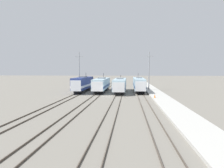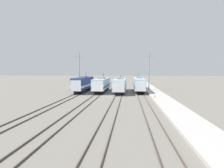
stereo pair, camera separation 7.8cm
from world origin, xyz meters
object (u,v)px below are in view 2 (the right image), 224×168
at_px(locomotive_center_left, 102,84).
at_px(locomotive_far_left, 83,84).
at_px(locomotive_far_right, 139,84).
at_px(catenary_tower_left, 79,70).
at_px(locomotive_center_right, 120,85).
at_px(traffic_cone, 155,96).
at_px(catenary_tower_right, 149,70).

bearing_deg(locomotive_center_left, locomotive_far_left, -175.67).
bearing_deg(locomotive_far_right, catenary_tower_left, 170.72).
xyz_separation_m(locomotive_center_right, locomotive_far_right, (5.11, 3.21, 0.06)).
height_order(locomotive_center_right, traffic_cone, locomotive_center_right).
relative_size(locomotive_far_left, locomotive_center_left, 0.96).
distance_m(locomotive_center_right, locomotive_far_right, 6.03).
distance_m(catenary_tower_left, catenary_tower_right, 20.49).
bearing_deg(catenary_tower_left, locomotive_far_left, -66.56).
height_order(catenary_tower_left, traffic_cone, catenary_tower_left).
bearing_deg(locomotive_far_right, traffic_cone, -80.85).
distance_m(catenary_tower_right, traffic_cone, 19.46).
distance_m(locomotive_far_right, catenary_tower_right, 5.64).
relative_size(locomotive_center_left, locomotive_center_right, 0.99).
height_order(locomotive_center_right, catenary_tower_left, catenary_tower_left).
height_order(locomotive_far_left, catenary_tower_left, catenary_tower_left).
xyz_separation_m(locomotive_center_left, traffic_cone, (12.77, -14.14, -1.46)).
distance_m(locomotive_far_left, catenary_tower_left, 6.55).
relative_size(locomotive_far_right, traffic_cone, 29.54).
bearing_deg(traffic_cone, catenary_tower_left, 136.93).
bearing_deg(traffic_cone, locomotive_center_left, 132.08).
height_order(locomotive_center_left, catenary_tower_right, catenary_tower_right).
height_order(catenary_tower_right, traffic_cone, catenary_tower_right).
bearing_deg(locomotive_far_left, locomotive_center_right, -6.17).
bearing_deg(catenary_tower_left, locomotive_center_right, -26.14).
bearing_deg(traffic_cone, locomotive_center_right, 121.20).
relative_size(locomotive_center_left, catenary_tower_right, 1.60).
height_order(locomotive_center_left, locomotive_far_right, locomotive_center_left).
bearing_deg(catenary_tower_right, locomotive_center_left, -160.94).
height_order(locomotive_center_right, locomotive_far_right, locomotive_far_right).
height_order(locomotive_center_left, traffic_cone, locomotive_center_left).
bearing_deg(catenary_tower_right, locomotive_far_right, -136.66).
distance_m(locomotive_center_right, traffic_cone, 14.86).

